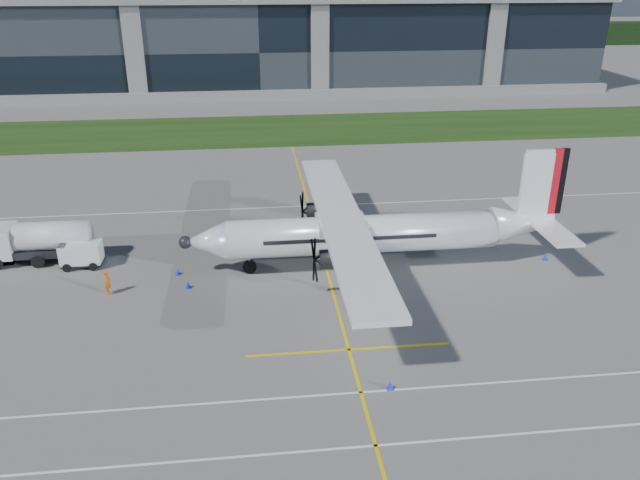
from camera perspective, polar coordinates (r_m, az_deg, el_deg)
name	(u,v)px	position (r m, az deg, el deg)	size (l,w,h in m)	color
ground	(268,145)	(79.06, -4.79, 8.61)	(400.00, 400.00, 0.00)	#64615F
grass_strip	(266,130)	(86.81, -4.99, 9.99)	(400.00, 18.00, 0.04)	#17340E
terminal_building	(258,46)	(117.07, -5.69, 17.24)	(120.00, 20.00, 15.00)	black
tree_line	(253,37)	(177.20, -6.10, 17.94)	(400.00, 6.00, 6.00)	black
yellow_taxiway_centerline	(318,240)	(50.93, -0.15, -0.02)	(0.20, 70.00, 0.01)	yellow
white_lane_line	(312,451)	(30.40, -0.75, -18.72)	(90.00, 0.15, 0.01)	white
turboprop_aircraft	(377,213)	(44.96, 5.20, 2.51)	(27.78, 28.80, 8.64)	white
fuel_tanker_truck	(30,242)	(51.53, -24.99, -0.20)	(8.29, 2.69, 3.11)	silver
baggage_tug	(82,255)	(49.47, -20.97, -1.27)	(3.11, 1.86, 1.86)	silver
ground_crew_person	(108,280)	(44.71, -18.85, -3.51)	(0.83, 0.59, 2.03)	#F25907
safety_cone_nose_port	(188,285)	(44.37, -11.97, -4.01)	(0.36, 0.36, 0.50)	#0E2BF0
safety_cone_tail	(545,257)	(50.46, 19.90, -1.46)	(0.36, 0.36, 0.50)	#0E2BF0
safety_cone_fwd	(178,271)	(46.41, -12.87, -2.81)	(0.36, 0.36, 0.50)	#0E2BF0
safety_cone_portwing	(390,385)	(34.00, 6.45, -13.04)	(0.36, 0.36, 0.50)	#0E2BF0
safety_cone_stbdwing	(325,197)	(59.96, 0.49, 3.97)	(0.36, 0.36, 0.50)	#0E2BF0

